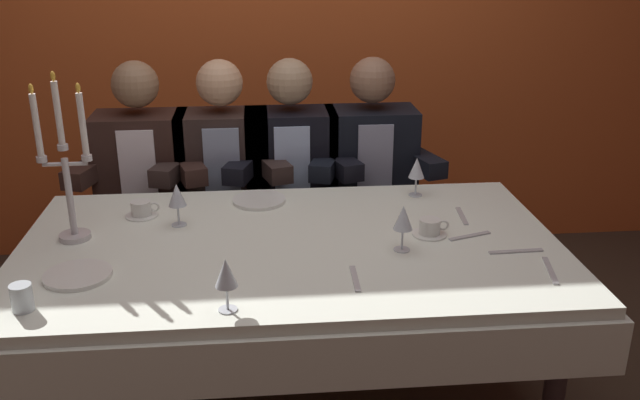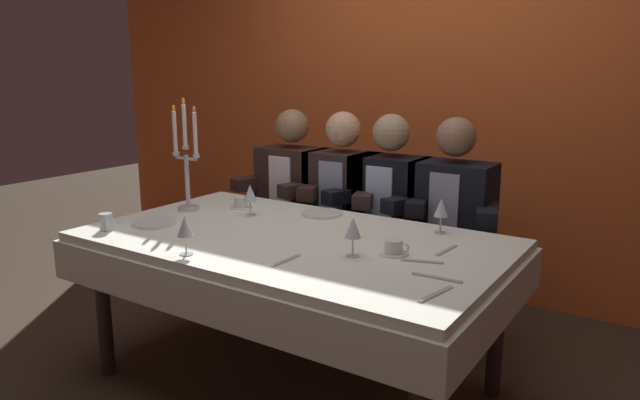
{
  "view_description": "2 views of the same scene",
  "coord_description": "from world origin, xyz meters",
  "px_view_note": "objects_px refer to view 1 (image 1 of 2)",
  "views": [
    {
      "loc": [
        -0.1,
        -2.21,
        1.75
      ],
      "look_at": [
        0.1,
        -0.06,
        0.92
      ],
      "focal_mm": 38.65,
      "sensor_mm": 36.0,
      "label": 1
    },
    {
      "loc": [
        1.52,
        -2.07,
        1.49
      ],
      "look_at": [
        0.19,
        -0.06,
        0.94
      ],
      "focal_mm": 32.82,
      "sensor_mm": 36.0,
      "label": 2
    }
  ],
  "objects_px": {
    "seated_diner_3": "(370,163)",
    "candelabra": "(66,173)",
    "dinner_plate_0": "(259,200)",
    "seated_diner_2": "(291,165)",
    "wine_glass_2": "(403,219)",
    "water_tumbler_0": "(22,298)",
    "coffee_cup_1": "(430,228)",
    "wine_glass_1": "(417,169)",
    "seated_diner_0": "(144,169)",
    "seated_diner_1": "(224,167)",
    "dining_table": "(291,272)",
    "wine_glass_3": "(226,274)",
    "coffee_cup_0": "(142,210)",
    "wine_glass_0": "(177,196)",
    "dinner_plate_1": "(78,275)"
  },
  "relations": [
    {
      "from": "candelabra",
      "to": "seated_diner_0",
      "type": "bearing_deg",
      "value": 81.05
    },
    {
      "from": "coffee_cup_0",
      "to": "candelabra",
      "type": "bearing_deg",
      "value": -136.56
    },
    {
      "from": "coffee_cup_0",
      "to": "seated_diner_0",
      "type": "xyz_separation_m",
      "value": [
        -0.08,
        0.59,
        -0.03
      ]
    },
    {
      "from": "candelabra",
      "to": "coffee_cup_1",
      "type": "height_order",
      "value": "candelabra"
    },
    {
      "from": "candelabra",
      "to": "wine_glass_2",
      "type": "bearing_deg",
      "value": -9.95
    },
    {
      "from": "dining_table",
      "to": "dinner_plate_0",
      "type": "height_order",
      "value": "dinner_plate_0"
    },
    {
      "from": "seated_diner_1",
      "to": "dinner_plate_0",
      "type": "bearing_deg",
      "value": -71.46
    },
    {
      "from": "wine_glass_0",
      "to": "wine_glass_2",
      "type": "height_order",
      "value": "same"
    },
    {
      "from": "seated_diner_1",
      "to": "dining_table",
      "type": "bearing_deg",
      "value": -73.26
    },
    {
      "from": "wine_glass_1",
      "to": "seated_diner_0",
      "type": "relative_size",
      "value": 0.13
    },
    {
      "from": "dining_table",
      "to": "coffee_cup_0",
      "type": "height_order",
      "value": "coffee_cup_0"
    },
    {
      "from": "dining_table",
      "to": "seated_diner_3",
      "type": "xyz_separation_m",
      "value": [
        0.43,
        0.89,
        0.11
      ]
    },
    {
      "from": "candelabra",
      "to": "wine_glass_1",
      "type": "distance_m",
      "value": 1.35
    },
    {
      "from": "seated_diner_3",
      "to": "candelabra",
      "type": "bearing_deg",
      "value": -146.45
    },
    {
      "from": "candelabra",
      "to": "seated_diner_1",
      "type": "distance_m",
      "value": 0.96
    },
    {
      "from": "seated_diner_3",
      "to": "wine_glass_1",
      "type": "bearing_deg",
      "value": -76.05
    },
    {
      "from": "dinner_plate_0",
      "to": "seated_diner_2",
      "type": "xyz_separation_m",
      "value": [
        0.15,
        0.48,
        -0.01
      ]
    },
    {
      "from": "seated_diner_0",
      "to": "seated_diner_3",
      "type": "height_order",
      "value": "same"
    },
    {
      "from": "wine_glass_1",
      "to": "seated_diner_3",
      "type": "bearing_deg",
      "value": 103.95
    },
    {
      "from": "wine_glass_2",
      "to": "water_tumbler_0",
      "type": "relative_size",
      "value": 2.02
    },
    {
      "from": "wine_glass_2",
      "to": "seated_diner_1",
      "type": "xyz_separation_m",
      "value": [
        -0.65,
        0.99,
        -0.12
      ]
    },
    {
      "from": "seated_diner_1",
      "to": "seated_diner_3",
      "type": "relative_size",
      "value": 1.0
    },
    {
      "from": "dinner_plate_1",
      "to": "wine_glass_2",
      "type": "distance_m",
      "value": 1.07
    },
    {
      "from": "coffee_cup_0",
      "to": "water_tumbler_0",
      "type": "bearing_deg",
      "value": -108.55
    },
    {
      "from": "seated_diner_0",
      "to": "seated_diner_1",
      "type": "height_order",
      "value": "same"
    },
    {
      "from": "seated_diner_3",
      "to": "wine_glass_2",
      "type": "bearing_deg",
      "value": -92.82
    },
    {
      "from": "wine_glass_2",
      "to": "seated_diner_2",
      "type": "distance_m",
      "value": 1.05
    },
    {
      "from": "wine_glass_2",
      "to": "seated_diner_3",
      "type": "bearing_deg",
      "value": 87.18
    },
    {
      "from": "dining_table",
      "to": "dinner_plate_1",
      "type": "distance_m",
      "value": 0.72
    },
    {
      "from": "wine_glass_3",
      "to": "dinner_plate_1",
      "type": "bearing_deg",
      "value": 152.29
    },
    {
      "from": "candelabra",
      "to": "wine_glass_1",
      "type": "height_order",
      "value": "candelabra"
    },
    {
      "from": "dinner_plate_1",
      "to": "seated_diner_1",
      "type": "xyz_separation_m",
      "value": [
        0.42,
        1.09,
        -0.01
      ]
    },
    {
      "from": "dining_table",
      "to": "dinner_plate_1",
      "type": "xyz_separation_m",
      "value": [
        -0.68,
        -0.21,
        0.13
      ]
    },
    {
      "from": "seated_diner_0",
      "to": "dining_table",
      "type": "bearing_deg",
      "value": -54.26
    },
    {
      "from": "candelabra",
      "to": "wine_glass_2",
      "type": "distance_m",
      "value": 1.17
    },
    {
      "from": "wine_glass_2",
      "to": "seated_diner_2",
      "type": "height_order",
      "value": "seated_diner_2"
    },
    {
      "from": "wine_glass_0",
      "to": "coffee_cup_1",
      "type": "relative_size",
      "value": 1.24
    },
    {
      "from": "seated_diner_3",
      "to": "wine_glass_3",
      "type": "bearing_deg",
      "value": -115.13
    },
    {
      "from": "wine_glass_1",
      "to": "wine_glass_2",
      "type": "xyz_separation_m",
      "value": [
        -0.16,
        -0.52,
        -0.0
      ]
    },
    {
      "from": "dinner_plate_1",
      "to": "coffee_cup_1",
      "type": "distance_m",
      "value": 1.21
    },
    {
      "from": "water_tumbler_0",
      "to": "coffee_cup_1",
      "type": "bearing_deg",
      "value": 17.93
    },
    {
      "from": "coffee_cup_1",
      "to": "seated_diner_2",
      "type": "bearing_deg",
      "value": 117.66
    },
    {
      "from": "dinner_plate_1",
      "to": "water_tumbler_0",
      "type": "relative_size",
      "value": 2.62
    },
    {
      "from": "dinner_plate_0",
      "to": "coffee_cup_0",
      "type": "xyz_separation_m",
      "value": [
        -0.45,
        -0.11,
        0.02
      ]
    },
    {
      "from": "wine_glass_1",
      "to": "wine_glass_3",
      "type": "height_order",
      "value": "same"
    },
    {
      "from": "candelabra",
      "to": "wine_glass_1",
      "type": "bearing_deg",
      "value": 13.89
    },
    {
      "from": "candelabra",
      "to": "wine_glass_0",
      "type": "height_order",
      "value": "candelabra"
    },
    {
      "from": "coffee_cup_1",
      "to": "seated_diner_2",
      "type": "height_order",
      "value": "seated_diner_2"
    },
    {
      "from": "candelabra",
      "to": "seated_diner_3",
      "type": "xyz_separation_m",
      "value": [
        1.19,
        0.79,
        -0.25
      ]
    },
    {
      "from": "candelabra",
      "to": "seated_diner_1",
      "type": "relative_size",
      "value": 0.48
    }
  ]
}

